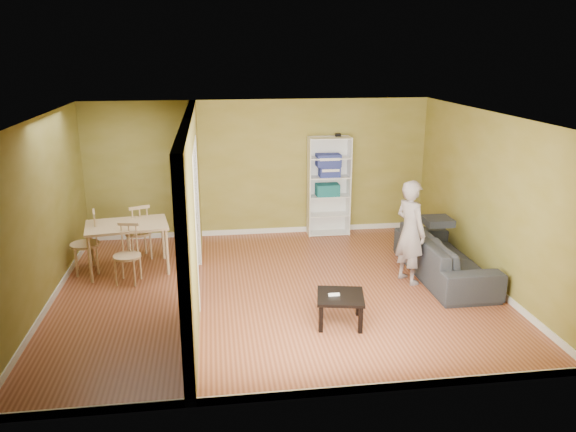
{
  "coord_description": "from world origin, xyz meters",
  "views": [
    {
      "loc": [
        -0.89,
        -7.73,
        3.49
      ],
      "look_at": [
        0.2,
        0.2,
        1.1
      ],
      "focal_mm": 35.0,
      "sensor_mm": 36.0,
      "label": 1
    }
  ],
  "objects_px": {
    "chair_left": "(85,243)",
    "person": "(411,223)",
    "dining_table": "(127,229)",
    "coffee_table": "(340,299)",
    "sofa": "(445,250)",
    "bookshelf": "(328,186)",
    "chair_near": "(127,254)",
    "chair_far": "(138,231)"
  },
  "relations": [
    {
      "from": "sofa",
      "to": "chair_far",
      "type": "distance_m",
      "value": 5.12
    },
    {
      "from": "coffee_table",
      "to": "chair_near",
      "type": "distance_m",
      "value": 3.44
    },
    {
      "from": "chair_left",
      "to": "chair_near",
      "type": "bearing_deg",
      "value": 41.69
    },
    {
      "from": "dining_table",
      "to": "chair_far",
      "type": "xyz_separation_m",
      "value": [
        0.1,
        0.54,
        -0.22
      ]
    },
    {
      "from": "chair_left",
      "to": "chair_far",
      "type": "xyz_separation_m",
      "value": [
        0.77,
        0.54,
        -0.02
      ]
    },
    {
      "from": "bookshelf",
      "to": "dining_table",
      "type": "distance_m",
      "value": 3.9
    },
    {
      "from": "chair_left",
      "to": "person",
      "type": "bearing_deg",
      "value": 66.01
    },
    {
      "from": "coffee_table",
      "to": "chair_left",
      "type": "distance_m",
      "value": 4.33
    },
    {
      "from": "chair_near",
      "to": "chair_far",
      "type": "distance_m",
      "value": 1.07
    },
    {
      "from": "sofa",
      "to": "person",
      "type": "height_order",
      "value": "person"
    },
    {
      "from": "coffee_table",
      "to": "chair_near",
      "type": "height_order",
      "value": "chair_near"
    },
    {
      "from": "sofa",
      "to": "person",
      "type": "bearing_deg",
      "value": 99.71
    },
    {
      "from": "dining_table",
      "to": "bookshelf",
      "type": "bearing_deg",
      "value": 22.26
    },
    {
      "from": "chair_left",
      "to": "coffee_table",
      "type": "bearing_deg",
      "value": 45.79
    },
    {
      "from": "person",
      "to": "dining_table",
      "type": "xyz_separation_m",
      "value": [
        -4.36,
        1.05,
        -0.23
      ]
    },
    {
      "from": "person",
      "to": "coffee_table",
      "type": "height_order",
      "value": "person"
    },
    {
      "from": "bookshelf",
      "to": "chair_far",
      "type": "distance_m",
      "value": 3.66
    },
    {
      "from": "dining_table",
      "to": "chair_near",
      "type": "relative_size",
      "value": 1.37
    },
    {
      "from": "chair_left",
      "to": "chair_far",
      "type": "distance_m",
      "value": 0.94
    },
    {
      "from": "dining_table",
      "to": "chair_left",
      "type": "relative_size",
      "value": 1.25
    },
    {
      "from": "bookshelf",
      "to": "coffee_table",
      "type": "height_order",
      "value": "bookshelf"
    },
    {
      "from": "chair_left",
      "to": "dining_table",
      "type": "bearing_deg",
      "value": 77.84
    },
    {
      "from": "coffee_table",
      "to": "bookshelf",
      "type": "bearing_deg",
      "value": 80.81
    },
    {
      "from": "sofa",
      "to": "chair_near",
      "type": "bearing_deg",
      "value": 85.22
    },
    {
      "from": "person",
      "to": "chair_left",
      "type": "distance_m",
      "value": 5.16
    },
    {
      "from": "sofa",
      "to": "chair_near",
      "type": "xyz_separation_m",
      "value": [
        -4.94,
        0.42,
        0.02
      ]
    },
    {
      "from": "chair_left",
      "to": "chair_near",
      "type": "xyz_separation_m",
      "value": [
        0.72,
        -0.53,
        -0.04
      ]
    },
    {
      "from": "bookshelf",
      "to": "chair_near",
      "type": "relative_size",
      "value": 2.05
    },
    {
      "from": "sofa",
      "to": "chair_near",
      "type": "height_order",
      "value": "chair_near"
    },
    {
      "from": "sofa",
      "to": "chair_left",
      "type": "distance_m",
      "value": 5.74
    },
    {
      "from": "dining_table",
      "to": "chair_left",
      "type": "distance_m",
      "value": 0.7
    },
    {
      "from": "person",
      "to": "coffee_table",
      "type": "xyz_separation_m",
      "value": [
        -1.36,
        -1.24,
        -0.61
      ]
    },
    {
      "from": "bookshelf",
      "to": "chair_left",
      "type": "bearing_deg",
      "value": -160.97
    },
    {
      "from": "sofa",
      "to": "chair_left",
      "type": "bearing_deg",
      "value": 80.58
    },
    {
      "from": "sofa",
      "to": "bookshelf",
      "type": "xyz_separation_m",
      "value": [
        -1.38,
        2.42,
        0.51
      ]
    },
    {
      "from": "dining_table",
      "to": "person",
      "type": "bearing_deg",
      "value": -13.57
    },
    {
      "from": "coffee_table",
      "to": "dining_table",
      "type": "distance_m",
      "value": 3.79
    },
    {
      "from": "person",
      "to": "chair_left",
      "type": "height_order",
      "value": "person"
    },
    {
      "from": "person",
      "to": "chair_left",
      "type": "xyz_separation_m",
      "value": [
        -5.03,
        1.05,
        -0.44
      ]
    },
    {
      "from": "sofa",
      "to": "coffee_table",
      "type": "bearing_deg",
      "value": 124.15
    },
    {
      "from": "person",
      "to": "chair_left",
      "type": "bearing_deg",
      "value": 56.67
    },
    {
      "from": "sofa",
      "to": "bookshelf",
      "type": "relative_size",
      "value": 1.22
    }
  ]
}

